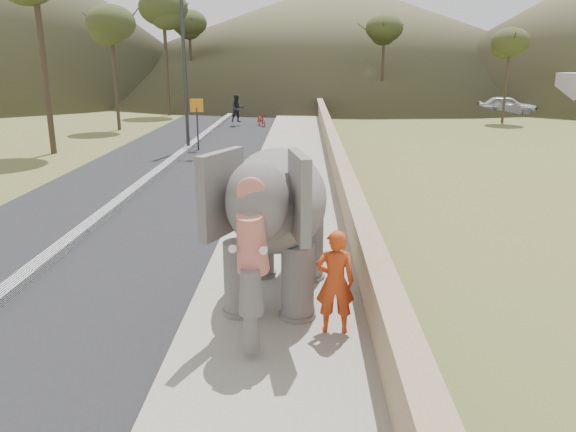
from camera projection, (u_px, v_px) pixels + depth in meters
The scene contains 12 objects.
ground at pixel (279, 292), 10.61m from camera, with size 160.00×160.00×0.00m, color olive.
road at pixel (153, 178), 20.35m from camera, with size 7.00×120.00×0.03m, color black.
median at pixel (153, 176), 20.32m from camera, with size 0.35×120.00×0.22m, color black.
walkway at pixel (291, 178), 20.20m from camera, with size 3.00×120.00×0.15m, color #9E9687.
parapet at pixel (337, 165), 20.02m from camera, with size 0.30×120.00×1.10m, color tan.
lamppost at pixel (190, 43), 25.23m from camera, with size 1.76×0.36×8.00m.
signboard at pixel (197, 115), 25.99m from camera, with size 0.60×0.08×2.40m.
distant_car at pixel (507, 106), 41.98m from camera, with size 1.70×4.23×1.44m, color #ADAEB4.
hill_far at pixel (338, 35), 75.84m from camera, with size 80.00×80.00×14.00m, color brown.
elephant_and_man at pixel (278, 221), 9.74m from camera, with size 2.43×4.03×2.77m.
motorcyclist at pixel (248, 113), 35.38m from camera, with size 2.56×1.71×1.98m.
trees at pixel (290, 60), 37.38m from camera, with size 47.42×43.66×9.58m.
Camera 1 is at (0.45, -9.80, 4.29)m, focal length 35.00 mm.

